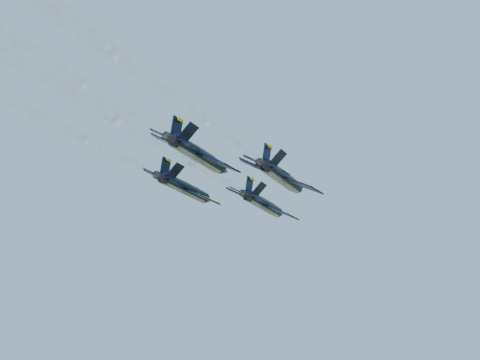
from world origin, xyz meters
The scene contains 6 objects.
jet_lead centered at (-0.56, 9.38, 103.98)m, with size 12.52×18.03×6.50m.
jet_left centered at (-7.27, -4.33, 103.98)m, with size 12.52×18.03×6.50m.
jet_right centered at (8.20, -2.03, 103.98)m, with size 12.52×18.03×6.50m.
jet_slot centered at (2.38, -15.85, 103.98)m, with size 12.52×18.03×6.50m.
smoke_trail_lead centered at (4.31, -33.01, 104.02)m, with size 8.26×56.54×2.34m.
smoke_trail_right centered at (13.07, -44.42, 104.02)m, with size 8.26×56.54×2.34m.
Camera 1 is at (47.09, -86.61, 72.81)m, focal length 50.00 mm.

